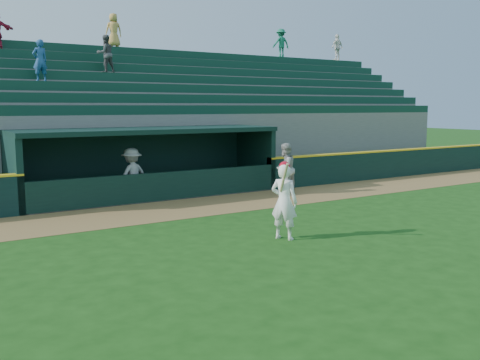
{
  "coord_description": "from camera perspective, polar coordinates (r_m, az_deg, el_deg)",
  "views": [
    {
      "loc": [
        -7.53,
        -10.2,
        3.24
      ],
      "look_at": [
        0.0,
        1.6,
        1.3
      ],
      "focal_mm": 40.0,
      "sensor_mm": 36.0,
      "label": 1
    }
  ],
  "objects": [
    {
      "name": "ground",
      "position": [
        13.09,
        3.8,
        -6.46
      ],
      "size": [
        120.0,
        120.0,
        0.0
      ],
      "primitive_type": "plane",
      "color": "#174210",
      "rests_on": "ground"
    },
    {
      "name": "warning_track",
      "position": [
        17.18,
        -5.94,
        -3.01
      ],
      "size": [
        40.0,
        3.0,
        0.01
      ],
      "primitive_type": "cube",
      "color": "brown",
      "rests_on": "ground"
    },
    {
      "name": "field_wall_right",
      "position": [
        26.05,
        17.11,
        1.72
      ],
      "size": [
        15.5,
        0.3,
        1.2
      ],
      "primitive_type": "cube",
      "color": "black",
      "rests_on": "ground"
    },
    {
      "name": "wall_stripe_right",
      "position": [
        26.0,
        17.17,
        3.1
      ],
      "size": [
        15.5,
        0.32,
        0.06
      ],
      "primitive_type": "cube",
      "color": "gold",
      "rests_on": "field_wall_right"
    },
    {
      "name": "dugout_player_front",
      "position": [
        19.75,
        4.82,
        1.2
      ],
      "size": [
        1.11,
        0.99,
        1.9
      ],
      "primitive_type": "imported",
      "rotation": [
        0.0,
        0.0,
        3.48
      ],
      "color": "#A7A8A2",
      "rests_on": "ground"
    },
    {
      "name": "dugout_player_inside",
      "position": [
        18.56,
        -11.44,
        0.54
      ],
      "size": [
        1.33,
        0.99,
        1.83
      ],
      "primitive_type": "imported",
      "rotation": [
        0.0,
        0.0,
        3.43
      ],
      "color": "#9F9F9A",
      "rests_on": "ground"
    },
    {
      "name": "dugout",
      "position": [
        19.79,
        -10.04,
        2.31
      ],
      "size": [
        9.4,
        2.8,
        2.46
      ],
      "color": "slate",
      "rests_on": "ground"
    },
    {
      "name": "stands",
      "position": [
        24.01,
        -14.29,
        5.63
      ],
      "size": [
        34.5,
        6.25,
        7.54
      ],
      "color": "slate",
      "rests_on": "ground"
    },
    {
      "name": "batter_at_plate",
      "position": [
        13.06,
        4.73,
        -2.19
      ],
      "size": [
        0.72,
        0.88,
        1.94
      ],
      "color": "white",
      "rests_on": "ground"
    }
  ]
}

